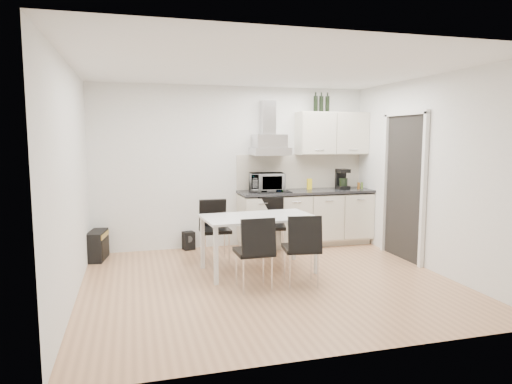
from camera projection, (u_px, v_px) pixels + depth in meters
ground at (269, 282)px, 5.68m from camera, size 4.50×4.50×0.00m
wall_back at (234, 167)px, 7.43m from camera, size 4.50×0.10×2.60m
wall_front at (343, 200)px, 3.60m from camera, size 4.50×0.10×2.60m
wall_left at (70, 183)px, 4.93m from camera, size 0.10×4.00×2.60m
wall_right at (430, 174)px, 6.11m from camera, size 0.10×4.00×2.60m
ceiling at (270, 68)px, 5.36m from camera, size 4.50×4.50×0.00m
doorway at (403, 188)px, 6.65m from camera, size 0.08×1.04×2.10m
kitchenette at (307, 195)px, 7.55m from camera, size 2.22×0.64×2.52m
dining_table at (259, 222)px, 6.06m from camera, size 1.52×0.94×0.75m
chair_far_left at (215, 231)px, 6.59m from camera, size 0.44×0.50×0.88m
chair_far_right at (271, 227)px, 6.87m from camera, size 0.55×0.59×0.88m
chair_near_left at (254, 253)px, 5.36m from camera, size 0.45×0.51×0.88m
chair_near_right at (301, 249)px, 5.53m from camera, size 0.51×0.56×0.88m
guitar_amp at (98, 245)px, 6.67m from camera, size 0.30×0.54×0.43m
floor_speaker at (189, 241)px, 7.28m from camera, size 0.21×0.19×0.29m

